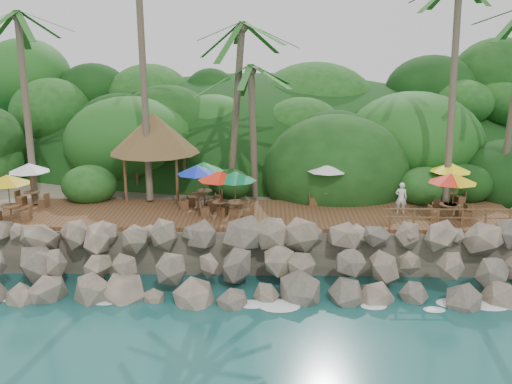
{
  "coord_description": "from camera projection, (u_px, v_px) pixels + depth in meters",
  "views": [
    {
      "loc": [
        0.68,
        -22.66,
        10.97
      ],
      "look_at": [
        0.0,
        6.0,
        3.4
      ],
      "focal_mm": 41.55,
      "sensor_mm": 36.0,
      "label": 1
    }
  ],
  "objects": [
    {
      "name": "foam_line",
      "position": [
        253.0,
        303.0,
        25.0
      ],
      "size": [
        25.2,
        0.8,
        0.06
      ],
      "color": "white",
      "rests_on": "ground"
    },
    {
      "name": "dining_clusters",
      "position": [
        257.0,
        175.0,
        29.61
      ],
      "size": [
        24.0,
        5.33,
        2.3
      ],
      "color": "brown",
      "rests_on": "terrace"
    },
    {
      "name": "palms",
      "position": [
        271.0,
        7.0,
        29.96
      ],
      "size": [
        31.6,
        7.15,
        13.98
      ],
      "color": "brown",
      "rests_on": "ground"
    },
    {
      "name": "railing",
      "position": [
        450.0,
        217.0,
        27.3
      ],
      "size": [
        6.1,
        0.1,
        1.0
      ],
      "color": "brown",
      "rests_on": "terrace"
    },
    {
      "name": "palapa",
      "position": [
        154.0,
        133.0,
        32.6
      ],
      "size": [
        5.0,
        5.0,
        4.6
      ],
      "color": "brown",
      "rests_on": "ground"
    },
    {
      "name": "terrace",
      "position": [
        256.0,
        215.0,
        29.95
      ],
      "size": [
        26.0,
        5.0,
        0.2
      ],
      "primitive_type": "cube",
      "color": "brown",
      "rests_on": "land_base"
    },
    {
      "name": "waiter",
      "position": [
        401.0,
        198.0,
        29.68
      ],
      "size": [
        0.64,
        0.48,
        1.6
      ],
      "primitive_type": "imported",
      "rotation": [
        0.0,
        0.0,
        2.96
      ],
      "color": "white",
      "rests_on": "terrace"
    },
    {
      "name": "land_base",
      "position": [
        260.0,
        188.0,
        39.91
      ],
      "size": [
        32.0,
        25.2,
        2.1
      ],
      "primitive_type": "cube",
      "color": "gray",
      "rests_on": "ground"
    },
    {
      "name": "ground",
      "position": [
        253.0,
        307.0,
        24.72
      ],
      "size": [
        140.0,
        140.0,
        0.0
      ],
      "primitive_type": "plane",
      "color": "#19514F",
      "rests_on": "ground"
    },
    {
      "name": "jungle_foliage",
      "position": [
        259.0,
        207.0,
        39.21
      ],
      "size": [
        44.0,
        16.0,
        12.0
      ],
      "primitive_type": null,
      "color": "#143811",
      "rests_on": "ground"
    },
    {
      "name": "seawall",
      "position": [
        254.0,
        264.0,
        26.36
      ],
      "size": [
        29.0,
        4.0,
        2.3
      ],
      "primitive_type": null,
      "color": "gray",
      "rests_on": "ground"
    },
    {
      "name": "jungle_hill",
      "position": [
        261.0,
        177.0,
        47.43
      ],
      "size": [
        44.8,
        28.0,
        15.4
      ],
      "primitive_type": "ellipsoid",
      "color": "#143811",
      "rests_on": "ground"
    }
  ]
}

